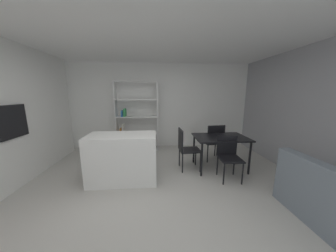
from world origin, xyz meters
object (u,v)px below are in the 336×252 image
built_in_oven (13,121)px  dining_chair_island_side (185,146)px  dining_chair_near (228,154)px  dining_chair_far (214,139)px  open_bookshelf (134,120)px  dining_table (220,140)px  kitchen_island (123,158)px

built_in_oven → dining_chair_island_side: 3.24m
built_in_oven → dining_chair_near: built_in_oven is taller
dining_chair_far → open_bookshelf: bearing=-33.3°
dining_table → dining_chair_island_side: bearing=-179.6°
dining_chair_near → dining_chair_island_side: bearing=155.0°
built_in_oven → dining_table: 4.00m
open_bookshelf → dining_chair_far: (2.11, -1.01, -0.35)m
kitchen_island → dining_chair_near: 2.11m
dining_chair_far → dining_chair_near: 0.86m
open_bookshelf → dining_chair_near: open_bookshelf is taller
dining_table → dining_chair_island_side: (-0.80, -0.01, -0.12)m
kitchen_island → dining_chair_near: size_ratio=1.52×
built_in_oven → dining_chair_far: (3.95, 0.89, -0.66)m
dining_table → dining_chair_far: 0.44m
kitchen_island → dining_chair_island_side: bearing=16.6°
open_bookshelf → dining_chair_island_side: size_ratio=2.19×
dining_table → dining_chair_far: dining_chair_far is taller
built_in_oven → dining_chair_island_side: built_in_oven is taller
dining_chair_far → built_in_oven: bearing=5.1°
open_bookshelf → dining_chair_island_side: (1.29, -1.45, -0.37)m
dining_chair_near → dining_chair_far: bearing=92.4°
dining_table → dining_chair_near: bearing=-89.4°
open_bookshelf → dining_chair_far: size_ratio=2.18×
built_in_oven → kitchen_island: size_ratio=0.45×
built_in_oven → dining_table: bearing=6.6°
kitchen_island → dining_chair_far: (2.11, 0.82, 0.09)m
dining_chair_island_side → dining_table: bearing=-92.4°
open_bookshelf → dining_chair_island_side: 1.98m
dining_table → dining_chair_near: dining_chair_near is taller
dining_chair_island_side → kitchen_island: bearing=103.8°
built_in_oven → open_bookshelf: size_ratio=0.28×
kitchen_island → open_bookshelf: bearing=89.8°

